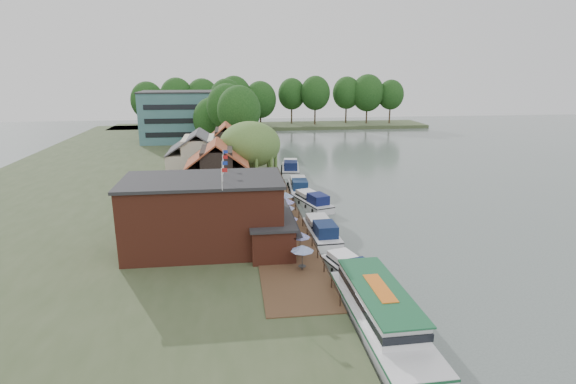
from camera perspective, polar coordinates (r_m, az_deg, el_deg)
name	(u,v)px	position (r m, az deg, el deg)	size (l,w,h in m)	color
ground	(357,246)	(49.23, 8.77, -6.82)	(260.00, 260.00, 0.00)	#515E5A
land_bank	(135,176)	(82.53, -18.88, 1.97)	(50.00, 140.00, 1.00)	#384728
quay_deck	(274,212)	(56.71, -1.75, -2.50)	(6.00, 50.00, 0.10)	#47301E
quay_rail	(295,206)	(57.35, 0.88, -1.82)	(0.20, 49.00, 1.00)	black
pub	(224,213)	(44.93, -8.08, -2.67)	(20.00, 11.00, 7.30)	maroon
hotel_block	(194,116)	(114.66, -11.80, 9.40)	(25.40, 12.40, 12.30)	#38666B
cottage_a	(218,174)	(59.27, -8.92, 2.32)	(8.60, 7.60, 8.50)	black
cottage_b	(199,159)	(69.20, -11.20, 4.08)	(9.60, 8.60, 8.50)	beige
cottage_c	(226,149)	(77.88, -7.83, 5.47)	(7.60, 7.60, 8.50)	black
willow	(250,158)	(63.98, -4.80, 4.29)	(8.60, 8.60, 10.43)	#476B2D
umbrella_0	(302,258)	(40.23, 1.81, -8.32)	(2.09, 2.09, 2.38)	navy
umbrella_1	(300,244)	(43.28, 1.53, -6.56)	(1.95, 1.95, 2.38)	#1B2096
umbrella_2	(282,232)	(46.31, -0.79, -5.05)	(2.32, 2.32, 2.38)	#1B1B94
umbrella_3	(288,225)	(48.21, 0.00, -4.21)	(2.15, 2.15, 2.38)	#1E1A92
umbrella_4	(284,214)	(51.94, -0.49, -2.75)	(2.44, 2.44, 2.38)	navy
umbrella_5	(285,207)	(54.20, -0.41, -1.97)	(2.38, 2.38, 2.38)	#1F1C9C
umbrella_6	(285,201)	(56.71, -0.32, -1.18)	(2.07, 2.07, 2.38)	navy
cruiser_0	(351,267)	(41.73, 8.00, -9.41)	(2.87, 8.89, 2.12)	white
cruiser_1	(321,228)	(50.57, 4.25, -4.61)	(3.21, 9.93, 2.41)	white
cruiser_2	(312,199)	(61.84, 3.07, -0.91)	(3.04, 9.41, 2.26)	silver
cruiser_3	(299,185)	(69.02, 1.38, 0.91)	(3.24, 10.02, 2.43)	white
cruiser_4	(291,166)	(82.06, 0.33, 3.29)	(3.38, 10.46, 2.56)	silver
tour_boat	(382,312)	(33.92, 11.87, -14.73)	(4.17, 14.84, 3.24)	silver
swan	(375,291)	(39.68, 10.99, -12.28)	(0.44, 0.44, 0.44)	white
bank_tree_0	(239,124)	(87.27, -6.19, 8.59)	(8.25, 8.25, 14.55)	#143811
bank_tree_1	(227,119)	(95.28, -7.72, 9.13)	(8.20, 8.20, 14.63)	#143811
bank_tree_2	(213,123)	(102.86, -9.53, 8.63)	(8.61, 8.61, 11.47)	#143811
bank_tree_3	(227,107)	(123.88, -7.81, 10.63)	(8.68, 8.68, 15.02)	#143811
bank_tree_4	(217,111)	(128.32, -9.04, 10.14)	(9.00, 9.00, 12.32)	#143811
bank_tree_5	(226,106)	(138.04, -7.82, 10.73)	(8.88, 8.88, 13.20)	#143811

